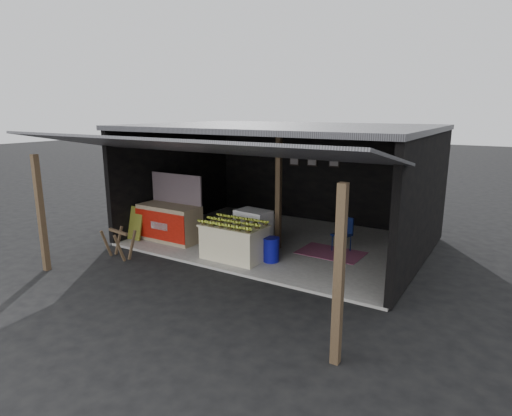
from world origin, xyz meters
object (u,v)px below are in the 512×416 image
Objects in this scene: sawhorse at (119,241)px; water_barrel at (271,250)px; banana_table at (234,242)px; white_crate at (253,229)px; neighbor_stall at (170,221)px; plastic_chair at (344,231)px.

sawhorse reaches higher than water_barrel.
banana_table is 2.78× the size of water_barrel.
water_barrel is at bearing -30.96° from white_crate.
neighbor_stall is (-2.23, 0.29, 0.11)m from banana_table.
water_barrel is at bearing 34.14° from sawhorse.
white_crate is at bearing 143.00° from water_barrel.
banana_table is at bearing -161.68° from water_barrel.
white_crate is 2.25m from neighbor_stall.
neighbor_stall is (-2.15, -0.66, 0.05)m from white_crate.
neighbor_stall is 3.28× the size of water_barrel.
plastic_chair is (2.00, 0.91, 0.02)m from white_crate.
banana_table is at bearing -120.05° from plastic_chair.
white_crate reaches higher than sawhorse.
neighbor_stall reaches higher than white_crate.
neighbor_stall reaches higher than water_barrel.
banana_table is 2.25m from neighbor_stall.
white_crate is 2.20m from plastic_chair.
white_crate reaches higher than banana_table.
neighbor_stall is 2.44× the size of sawhorse.
plastic_chair is (1.91, 1.86, 0.08)m from banana_table.
banana_table reaches higher than water_barrel.
water_barrel is (0.82, 0.27, -0.14)m from banana_table.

